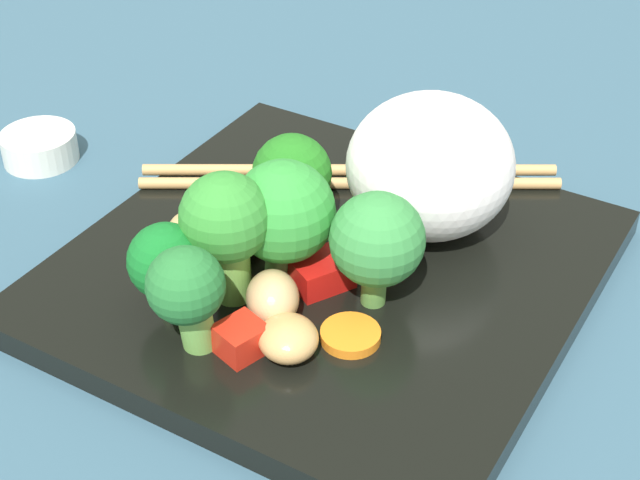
{
  "coord_description": "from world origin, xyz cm",
  "views": [
    {
      "loc": [
        -20.19,
        35.54,
        32.34
      ],
      "look_at": [
        -0.09,
        1.02,
        3.44
      ],
      "focal_mm": 54.43,
      "sensor_mm": 36.0,
      "label": 1
    }
  ],
  "objects_px": {
    "square_plate": "(328,271)",
    "sauce_cup": "(40,147)",
    "broccoli_floret_5": "(292,176)",
    "carrot_slice_1": "(171,277)",
    "rice_mound": "(430,166)",
    "chopstick_pair": "(349,177)"
  },
  "relations": [
    {
      "from": "rice_mound",
      "to": "broccoli_floret_5",
      "type": "relative_size",
      "value": 1.59
    },
    {
      "from": "rice_mound",
      "to": "sauce_cup",
      "type": "distance_m",
      "value": 0.26
    },
    {
      "from": "square_plate",
      "to": "sauce_cup",
      "type": "bearing_deg",
      "value": -4.42
    },
    {
      "from": "rice_mound",
      "to": "chopstick_pair",
      "type": "distance_m",
      "value": 0.07
    },
    {
      "from": "rice_mound",
      "to": "broccoli_floret_5",
      "type": "bearing_deg",
      "value": 32.03
    },
    {
      "from": "rice_mound",
      "to": "chopstick_pair",
      "type": "bearing_deg",
      "value": -17.19
    },
    {
      "from": "square_plate",
      "to": "rice_mound",
      "type": "bearing_deg",
      "value": -118.63
    },
    {
      "from": "sauce_cup",
      "to": "chopstick_pair",
      "type": "bearing_deg",
      "value": -163.76
    },
    {
      "from": "square_plate",
      "to": "sauce_cup",
      "type": "xyz_separation_m",
      "value": [
        0.22,
        -0.02,
        0.0
      ]
    },
    {
      "from": "chopstick_pair",
      "to": "broccoli_floret_5",
      "type": "bearing_deg",
      "value": 55.7
    },
    {
      "from": "square_plate",
      "to": "chopstick_pair",
      "type": "bearing_deg",
      "value": -69.33
    },
    {
      "from": "rice_mound",
      "to": "broccoli_floret_5",
      "type": "xyz_separation_m",
      "value": [
        0.06,
        0.04,
        -0.01
      ]
    },
    {
      "from": "chopstick_pair",
      "to": "sauce_cup",
      "type": "distance_m",
      "value": 0.2
    },
    {
      "from": "square_plate",
      "to": "broccoli_floret_5",
      "type": "distance_m",
      "value": 0.05
    },
    {
      "from": "square_plate",
      "to": "carrot_slice_1",
      "type": "xyz_separation_m",
      "value": [
        0.06,
        0.06,
        0.01
      ]
    },
    {
      "from": "carrot_slice_1",
      "to": "rice_mound",
      "type": "bearing_deg",
      "value": -128.77
    },
    {
      "from": "square_plate",
      "to": "sauce_cup",
      "type": "relative_size",
      "value": 5.44
    },
    {
      "from": "broccoli_floret_5",
      "to": "chopstick_pair",
      "type": "xyz_separation_m",
      "value": [
        -0.0,
        -0.06,
        -0.03
      ]
    },
    {
      "from": "rice_mound",
      "to": "carrot_slice_1",
      "type": "height_order",
      "value": "rice_mound"
    },
    {
      "from": "rice_mound",
      "to": "chopstick_pair",
      "type": "relative_size",
      "value": 0.41
    },
    {
      "from": "rice_mound",
      "to": "carrot_slice_1",
      "type": "relative_size",
      "value": 3.67
    },
    {
      "from": "sauce_cup",
      "to": "square_plate",
      "type": "bearing_deg",
      "value": 175.58
    }
  ]
}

